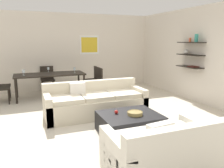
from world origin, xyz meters
TOP-DOWN VIEW (x-y plane):
  - ground_plane at (0.00, 0.00)m, footprint 18.00×18.00m
  - back_wall_unit at (0.30, 3.53)m, footprint 8.40×0.09m
  - right_wall_shelf_unit at (3.03, 0.60)m, footprint 0.34×8.20m
  - sofa_beige at (-0.10, 0.34)m, footprint 2.37×0.90m
  - loveseat_white at (0.03, -2.30)m, footprint 1.50×0.90m
  - coffee_table at (0.19, -0.95)m, footprint 1.12×0.93m
  - decorative_bowl at (0.26, -1.03)m, footprint 0.29×0.29m
  - apple_on_coffee_table at (-0.04, -0.84)m, footprint 0.07×0.07m
  - dining_table at (-0.89, 2.44)m, footprint 2.09×0.87m
  - dining_chair_right_near at (0.56, 2.24)m, footprint 0.44×0.44m
  - dining_chair_head at (-0.89, 3.28)m, footprint 0.44×0.44m
  - dining_chair_right_far at (0.56, 2.63)m, footprint 0.44×0.44m
  - wine_glass_head at (-0.89, 2.81)m, footprint 0.07×0.07m
  - wine_glass_left_near at (-1.64, 2.33)m, footprint 0.08×0.08m
  - wine_glass_right_near at (-0.14, 2.33)m, footprint 0.06×0.06m
  - wine_glass_left_far at (-1.64, 2.54)m, footprint 0.08×0.08m

SIDE VIEW (x-z plane):
  - ground_plane at x=0.00m, z-range 0.00..0.00m
  - coffee_table at x=0.19m, z-range 0.00..0.38m
  - sofa_beige at x=-0.10m, z-range -0.10..0.68m
  - loveseat_white at x=0.03m, z-range -0.10..0.68m
  - decorative_bowl at x=0.26m, z-range 0.38..0.45m
  - apple_on_coffee_table at x=-0.04m, z-range 0.38..0.45m
  - dining_chair_right_near at x=0.56m, z-range 0.06..0.94m
  - dining_chair_head at x=-0.89m, z-range 0.06..0.94m
  - dining_chair_right_far at x=0.56m, z-range 0.06..0.94m
  - dining_table at x=-0.89m, z-range 0.31..1.06m
  - wine_glass_left_far at x=-1.64m, z-range 0.78..0.93m
  - wine_glass_left_near at x=-1.64m, z-range 0.78..0.93m
  - wine_glass_head at x=-0.89m, z-range 0.78..0.94m
  - wine_glass_right_near at x=-0.14m, z-range 0.78..0.96m
  - right_wall_shelf_unit at x=3.03m, z-range 0.00..2.70m
  - back_wall_unit at x=0.30m, z-range 0.00..2.70m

